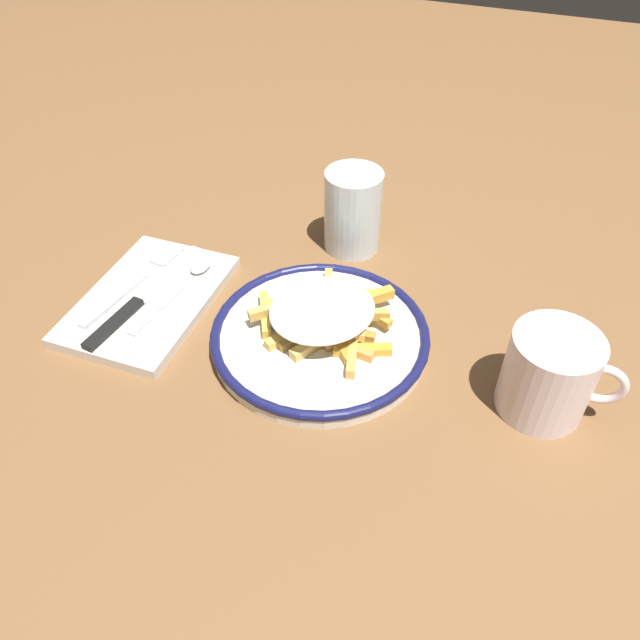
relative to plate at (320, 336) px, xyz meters
name	(u,v)px	position (x,y,z in m)	size (l,w,h in m)	color
ground_plane	(320,343)	(0.00, 0.00, -0.01)	(2.60, 2.60, 0.00)	brown
plate	(320,336)	(0.00, 0.00, 0.00)	(0.25, 0.25, 0.02)	white
fries_heap	(324,316)	(0.00, 0.01, 0.02)	(0.17, 0.17, 0.04)	#CF8E43
napkin	(149,300)	(-0.22, -0.01, -0.01)	(0.14, 0.21, 0.01)	silver
fork	(134,283)	(-0.24, 0.00, 0.00)	(0.04, 0.18, 0.00)	silver
knife	(137,303)	(-0.22, -0.03, 0.00)	(0.04, 0.21, 0.01)	black
spoon	(185,282)	(-0.19, 0.03, 0.01)	(0.03, 0.15, 0.01)	silver
water_glass	(353,211)	(-0.03, 0.19, 0.04)	(0.07, 0.07, 0.11)	silver
coffee_mug	(550,375)	(0.24, -0.01, 0.04)	(0.12, 0.09, 0.09)	white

